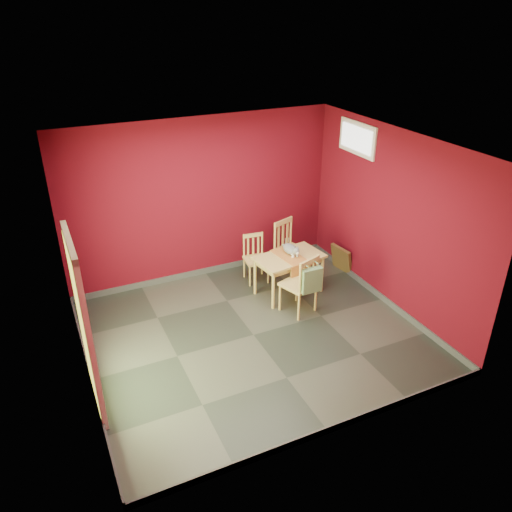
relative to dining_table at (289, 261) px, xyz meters
name	(u,v)px	position (x,y,z in m)	size (l,w,h in m)	color
ground	(253,335)	(-1.00, -0.82, -0.58)	(4.50, 4.50, 0.00)	#2D342D
room_shell	(253,332)	(-1.00, -0.82, -0.53)	(4.50, 4.50, 4.50)	#590916
doorway	(83,322)	(-3.23, -1.22, 0.55)	(0.06, 1.01, 2.13)	#B7D838
window	(357,138)	(1.22, 0.18, 1.77)	(0.05, 0.90, 0.50)	white
outlet_plate	(287,241)	(0.60, 1.17, -0.28)	(0.08, 0.01, 0.12)	silver
dining_table	(289,261)	(0.00, 0.00, 0.00)	(1.13, 0.75, 0.66)	tan
table_runner	(293,262)	(0.00, -0.11, 0.03)	(0.40, 0.69, 0.33)	#BA712F
chair_far_left	(255,257)	(-0.30, 0.63, -0.17)	(0.42, 0.42, 0.80)	tan
chair_far_right	(289,248)	(0.29, 0.53, -0.08)	(0.59, 0.59, 0.98)	tan
chair_near	(301,284)	(-0.11, -0.57, -0.09)	(0.57, 0.57, 0.96)	tan
tote_bag	(312,280)	(-0.06, -0.78, 0.07)	(0.32, 0.19, 0.44)	#628656
cat	(291,247)	(0.06, 0.08, 0.18)	(0.21, 0.40, 0.20)	slate
picture_frame	(341,259)	(1.19, 0.26, -0.35)	(0.21, 0.47, 0.46)	brown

